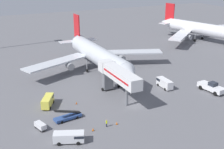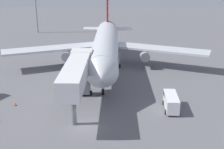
% 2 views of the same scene
% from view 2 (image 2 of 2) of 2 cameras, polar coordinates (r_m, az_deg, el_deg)
% --- Properties ---
extents(ground_plane, '(300.00, 300.00, 0.00)m').
position_cam_2_polar(ground_plane, '(40.04, -5.62, -10.30)').
color(ground_plane, slate).
extents(airplane_at_gate, '(45.32, 43.16, 14.98)m').
position_cam_2_polar(airplane_at_gate, '(61.85, -1.28, 5.80)').
color(airplane_at_gate, silver).
rests_on(airplane_at_gate, ground).
extents(jet_bridge, '(3.47, 16.76, 7.82)m').
position_cam_2_polar(jet_bridge, '(43.18, -6.81, 0.45)').
color(jet_bridge, silver).
rests_on(jet_bridge, ground).
extents(service_van_outer_left, '(2.23, 5.44, 2.34)m').
position_cam_2_polar(service_van_outer_left, '(45.17, 11.58, -5.15)').
color(service_van_outer_left, white).
rests_on(service_van_outer_left, ground).
extents(safety_cone_bravo, '(0.38, 0.38, 0.58)m').
position_cam_2_polar(safety_cone_bravo, '(48.26, -18.60, -5.54)').
color(safety_cone_bravo, black).
rests_on(safety_cone_bravo, ground).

